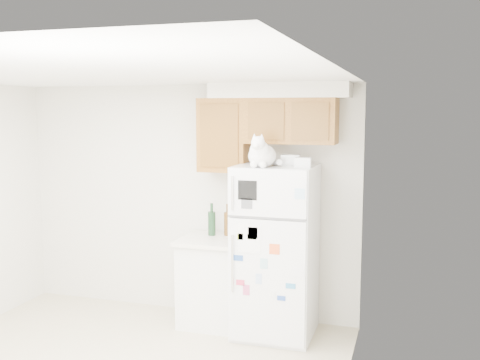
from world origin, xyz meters
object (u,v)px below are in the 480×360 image
at_px(storage_box_back, 291,160).
at_px(storage_box_front, 303,162).
at_px(refrigerator, 275,251).
at_px(bottle_amber, 228,220).
at_px(base_counter, 213,281).
at_px(cat, 262,154).
at_px(bottle_green, 212,219).

xyz_separation_m(storage_box_back, storage_box_front, (0.15, -0.17, -0.01)).
bearing_deg(refrigerator, bottle_amber, 158.21).
bearing_deg(bottle_amber, storage_box_front, -21.06).
relative_size(base_counter, storage_box_back, 5.11).
bearing_deg(cat, bottle_amber, 137.62).
distance_m(cat, bottle_amber, 0.98).
height_order(storage_box_back, storage_box_front, storage_box_back).
bearing_deg(base_counter, bottle_amber, 53.23).
bearing_deg(bottle_amber, bottle_green, -163.93).
xyz_separation_m(storage_box_front, bottle_amber, (-0.85, 0.33, -0.66)).
relative_size(storage_box_front, bottle_green, 0.44).
distance_m(base_counter, storage_box_back, 1.52).
bearing_deg(storage_box_back, storage_box_front, -54.46).
relative_size(base_counter, bottle_amber, 2.75).
bearing_deg(base_counter, refrigerator, -6.10).
bearing_deg(refrigerator, storage_box_back, 30.42).
bearing_deg(bottle_green, storage_box_front, -15.55).
height_order(base_counter, storage_box_front, storage_box_front).
bearing_deg(storage_box_back, cat, -132.96).
relative_size(cat, bottle_amber, 1.38).
distance_m(cat, bottle_green, 1.05).
height_order(refrigerator, storage_box_front, storage_box_front).
height_order(cat, storage_box_back, cat).
distance_m(cat, storage_box_front, 0.39).
height_order(cat, bottle_green, cat).
xyz_separation_m(base_counter, bottle_green, (-0.04, 0.11, 0.63)).
height_order(base_counter, cat, cat).
distance_m(base_counter, storage_box_front, 1.62).
bearing_deg(storage_box_back, refrigerator, -155.29).
xyz_separation_m(storage_box_back, bottle_green, (-0.86, 0.11, -0.66)).
bearing_deg(storage_box_back, bottle_green, 167.15).
distance_m(refrigerator, storage_box_front, 0.94).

